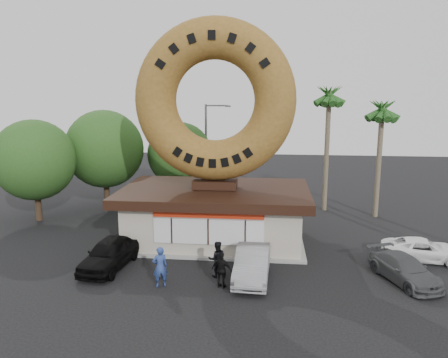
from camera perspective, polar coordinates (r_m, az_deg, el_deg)
ground at (r=21.54m, az=-3.17°, el=-13.25°), size 90.00×90.00×0.00m
donut_shop at (r=26.51m, az=-1.16°, el=-4.43°), size 11.20×7.20×3.80m
giant_donut at (r=25.55m, az=-1.21°, el=10.21°), size 9.34×2.38×9.34m
tree_west at (r=35.01m, az=-15.35°, el=3.80°), size 6.00×6.00×7.65m
tree_mid at (r=35.43m, az=-5.79°, el=3.21°), size 5.20×5.20×6.63m
tree_far at (r=32.97m, az=-23.52°, el=2.28°), size 5.60×5.60×7.14m
palm_near at (r=33.63m, az=13.56°, el=10.05°), size 2.60×2.60×9.75m
palm_far at (r=32.82m, az=19.95°, el=8.05°), size 2.60×2.60×8.75m
street_lamp at (r=35.98m, az=-2.12°, el=4.12°), size 2.11×0.20×8.00m
person_left at (r=20.86m, az=-8.35°, el=-11.28°), size 0.84×0.72×1.95m
person_center at (r=21.73m, az=-0.91°, el=-10.42°), size 1.02×0.88×1.81m
person_right at (r=20.60m, az=-0.29°, el=-11.81°), size 1.08×0.67×1.71m
car_black at (r=23.56m, az=-14.72°, el=-9.39°), size 2.28×4.70×1.55m
car_silver at (r=21.67m, az=3.71°, el=-10.92°), size 1.74×4.62×1.51m
car_grey at (r=23.02m, az=22.50°, el=-10.82°), size 3.15×4.56×1.22m
car_white at (r=26.17m, az=24.55°, el=-8.39°), size 4.38×2.31×1.17m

